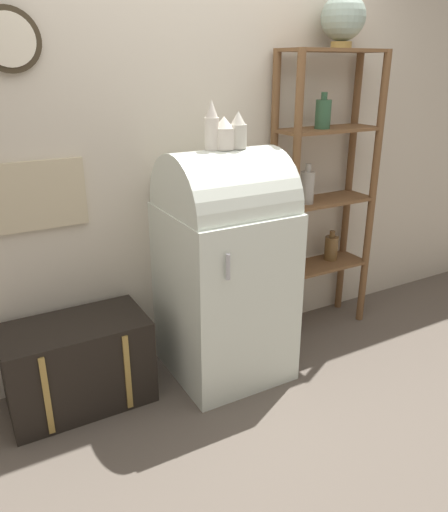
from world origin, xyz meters
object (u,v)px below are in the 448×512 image
object	(u,v)px
refrigerator	(224,263)
globe	(343,18)
suitcase_trunk	(78,364)
vase_right	(238,131)
vase_center	(224,134)
vase_left	(212,127)

from	to	relation	value
refrigerator	globe	distance (m)	1.63
suitcase_trunk	vase_right	size ratio (longest dim) A/B	3.91
vase_right	vase_center	bearing A→B (deg)	171.04
vase_left	vase_right	bearing A→B (deg)	-9.17
suitcase_trunk	vase_left	world-z (taller)	vase_left
suitcase_trunk	vase_center	distance (m)	1.48
refrigerator	suitcase_trunk	xyz separation A→B (m)	(-0.87, 0.09, -0.46)
suitcase_trunk	globe	bearing A→B (deg)	2.75
vase_left	vase_right	size ratio (longest dim) A/B	1.32
suitcase_trunk	vase_right	world-z (taller)	vase_right
refrigerator	vase_right	world-z (taller)	vase_right
globe	vase_left	xyz separation A→B (m)	(-0.98, -0.16, -0.56)
vase_right	vase_left	bearing A→B (deg)	170.83
globe	vase_center	xyz separation A→B (m)	(-0.92, -0.17, -0.60)
vase_left	vase_right	world-z (taller)	vase_left
vase_left	vase_center	bearing A→B (deg)	-9.43
suitcase_trunk	vase_center	world-z (taller)	vase_center
refrigerator	vase_left	size ratio (longest dim) A/B	5.31
globe	vase_center	world-z (taller)	globe
vase_left	vase_right	xyz separation A→B (m)	(0.15, -0.02, -0.03)
vase_center	vase_right	distance (m)	0.08
refrigerator	globe	xyz separation A→B (m)	(0.92, 0.17, 1.34)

